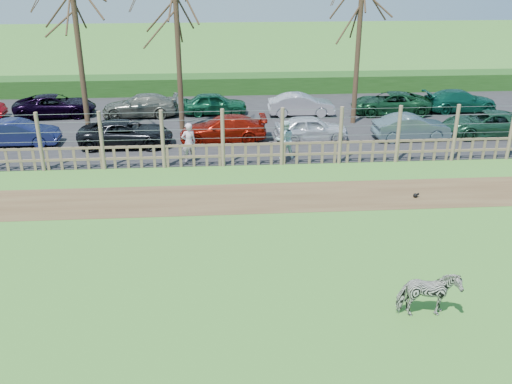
{
  "coord_description": "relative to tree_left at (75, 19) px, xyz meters",
  "views": [
    {
      "loc": [
        -0.25,
        -14.87,
        8.53
      ],
      "look_at": [
        1.0,
        2.5,
        1.1
      ],
      "focal_mm": 40.0,
      "sensor_mm": 36.0,
      "label": 1
    }
  ],
  "objects": [
    {
      "name": "zebra",
      "position": [
        11.38,
        -15.7,
        -4.99
      ],
      "size": [
        1.49,
        0.68,
        1.26
      ],
      "primitive_type": "imported",
      "rotation": [
        0.0,
        0.0,
        1.57
      ],
      "color": "gray",
      "rests_on": "ground"
    },
    {
      "name": "car_9",
      "position": [
        2.12,
        3.59,
        -4.98
      ],
      "size": [
        4.18,
        1.8,
        1.2
      ],
      "primitive_type": "imported",
      "rotation": [
        0.0,
        0.0,
        4.68
      ],
      "color": "#65685C",
      "rests_on": "asphalt"
    },
    {
      "name": "car_1",
      "position": [
        -2.96,
        -1.13,
        -4.98
      ],
      "size": [
        3.66,
        1.32,
        1.2
      ],
      "primitive_type": "imported",
      "rotation": [
        0.0,
        0.0,
        1.58
      ],
      "color": "#192051",
      "rests_on": "asphalt"
    },
    {
      "name": "asphalt",
      "position": [
        6.5,
        2.0,
        -5.6
      ],
      "size": [
        44.0,
        13.0,
        0.04
      ],
      "primitive_type": "cube",
      "color": "#232326",
      "rests_on": "ground"
    },
    {
      "name": "ground",
      "position": [
        6.5,
        -12.5,
        -5.62
      ],
      "size": [
        120.0,
        120.0,
        0.0
      ],
      "primitive_type": "plane",
      "color": "#5FA446",
      "rests_on": "ground"
    },
    {
      "name": "car_8",
      "position": [
        -2.54,
        3.9,
        -4.98
      ],
      "size": [
        4.5,
        2.44,
        1.2
      ],
      "primitive_type": "imported",
      "rotation": [
        0.0,
        0.0,
        1.68
      ],
      "color": "black",
      "rests_on": "asphalt"
    },
    {
      "name": "car_3",
      "position": [
        6.57,
        -1.11,
        -4.98
      ],
      "size": [
        4.15,
        1.73,
        1.2
      ],
      "primitive_type": "imported",
      "rotation": [
        0.0,
        0.0,
        4.72
      ],
      "color": "maroon",
      "rests_on": "asphalt"
    },
    {
      "name": "dirt_strip",
      "position": [
        6.5,
        -8.0,
        -5.61
      ],
      "size": [
        34.0,
        2.8,
        0.01
      ],
      "primitive_type": "cube",
      "color": "brown",
      "rests_on": "ground"
    },
    {
      "name": "car_2",
      "position": [
        2.03,
        -1.57,
        -4.98
      ],
      "size": [
        4.33,
        2.03,
        1.2
      ],
      "primitive_type": "imported",
      "rotation": [
        0.0,
        0.0,
        1.56
      ],
      "color": "black",
      "rests_on": "asphalt"
    },
    {
      "name": "car_13",
      "position": [
        20.06,
        3.39,
        -4.98
      ],
      "size": [
        4.25,
        1.98,
        1.2
      ],
      "primitive_type": "imported",
      "rotation": [
        0.0,
        0.0,
        1.64
      ],
      "color": "#0E4E3A",
      "rests_on": "asphalt"
    },
    {
      "name": "car_12",
      "position": [
        15.95,
        3.13,
        -4.98
      ],
      "size": [
        4.44,
        2.27,
        1.2
      ],
      "primitive_type": "imported",
      "rotation": [
        0.0,
        0.0,
        4.65
      ],
      "color": "#134223",
      "rests_on": "asphalt"
    },
    {
      "name": "car_5",
      "position": [
        15.61,
        -1.54,
        -4.98
      ],
      "size": [
        3.69,
        1.42,
        1.2
      ],
      "primitive_type": "imported",
      "rotation": [
        0.0,
        0.0,
        1.61
      ],
      "color": "#4D636D",
      "rests_on": "asphalt"
    },
    {
      "name": "car_11",
      "position": [
        10.94,
        3.11,
        -4.98
      ],
      "size": [
        3.66,
        1.32,
        1.2
      ],
      "primitive_type": "imported",
      "rotation": [
        0.0,
        0.0,
        1.56
      ],
      "color": "#B6B0BB",
      "rests_on": "asphalt"
    },
    {
      "name": "visitor_a",
      "position": [
        5.05,
        -3.94,
        -4.71
      ],
      "size": [
        0.72,
        0.57,
        1.72
      ],
      "primitive_type": "imported",
      "rotation": [
        0.0,
        0.0,
        3.42
      ],
      "color": "silver",
      "rests_on": "asphalt"
    },
    {
      "name": "car_10",
      "position": [
        6.19,
        3.74,
        -4.98
      ],
      "size": [
        3.58,
        1.57,
        1.2
      ],
      "primitive_type": "imported",
      "rotation": [
        0.0,
        0.0,
        1.62
      ],
      "color": "#125333",
      "rests_on": "asphalt"
    },
    {
      "name": "fence",
      "position": [
        6.5,
        -4.5,
        -4.81
      ],
      "size": [
        30.16,
        0.16,
        2.5
      ],
      "color": "brown",
      "rests_on": "ground"
    },
    {
      "name": "hedge",
      "position": [
        6.5,
        9.0,
        -5.07
      ],
      "size": [
        46.0,
        2.0,
        1.1
      ],
      "primitive_type": "cube",
      "color": "#1E4716",
      "rests_on": "ground"
    },
    {
      "name": "crow",
      "position": [
        13.58,
        -8.39,
        -5.52
      ],
      "size": [
        0.23,
        0.17,
        0.19
      ],
      "color": "black",
      "rests_on": "ground"
    },
    {
      "name": "visitor_b",
      "position": [
        9.2,
        -3.87,
        -4.71
      ],
      "size": [
        0.93,
        0.78,
        1.72
      ],
      "primitive_type": "imported",
      "rotation": [
        0.0,
        0.0,
        3.31
      ],
      "color": "silver",
      "rests_on": "asphalt"
    },
    {
      "name": "tree_mid",
      "position": [
        4.5,
        1.0,
        -0.75
      ],
      "size": [
        4.8,
        4.8,
        6.83
      ],
      "color": "#3D2B1E",
      "rests_on": "ground"
    },
    {
      "name": "car_4",
      "position": [
        10.77,
        -1.34,
        -4.98
      ],
      "size": [
        3.59,
        1.59,
        1.2
      ],
      "primitive_type": "imported",
      "rotation": [
        0.0,
        0.0,
        1.62
      ],
      "color": "silver",
      "rests_on": "asphalt"
    },
    {
      "name": "car_6",
      "position": [
        19.51,
        -1.21,
        -4.98
      ],
      "size": [
        4.33,
        2.02,
        1.2
      ],
      "primitive_type": "imported",
      "rotation": [
        0.0,
        0.0,
        4.71
      ],
      "color": "#1D4831",
      "rests_on": "asphalt"
    },
    {
      "name": "tree_left",
      "position": [
        0.0,
        0.0,
        0.0
      ],
      "size": [
        4.8,
        4.8,
        7.88
      ],
      "color": "#3D2B1E",
      "rests_on": "ground"
    },
    {
      "name": "tree_right",
      "position": [
        13.5,
        1.5,
        -0.37
      ],
      "size": [
        4.8,
        4.8,
        7.35
      ],
      "color": "#3D2B1E",
      "rests_on": "ground"
    }
  ]
}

